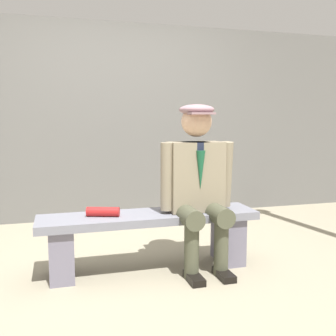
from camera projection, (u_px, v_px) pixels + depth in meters
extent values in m
plane|color=gray|center=(150.00, 269.00, 3.08)|extent=(30.00, 30.00, 0.00)
cube|color=slate|center=(149.00, 217.00, 3.03)|extent=(1.70, 0.39, 0.06)
cube|color=slate|center=(228.00, 238.00, 3.24)|extent=(0.17, 0.33, 0.39)
cube|color=slate|center=(61.00, 253.00, 2.88)|extent=(0.17, 0.33, 0.39)
cube|color=gray|center=(195.00, 176.00, 3.10)|extent=(0.43, 0.23, 0.55)
cylinder|color=#1E2338|center=(195.00, 146.00, 3.07)|extent=(0.24, 0.24, 0.06)
cone|color=#195938|center=(201.00, 170.00, 2.98)|extent=(0.07, 0.07, 0.30)
sphere|color=#DBAD8C|center=(197.00, 121.00, 3.03)|extent=(0.24, 0.24, 0.24)
ellipsoid|color=gray|center=(197.00, 110.00, 3.02)|extent=(0.28, 0.28, 0.08)
cube|color=gray|center=(202.00, 113.00, 2.92)|extent=(0.19, 0.11, 0.02)
cylinder|color=#4B4D39|center=(215.00, 213.00, 3.04)|extent=(0.15, 0.44, 0.15)
cylinder|color=#4B4D39|center=(221.00, 246.00, 2.94)|extent=(0.11, 0.11, 0.45)
cube|color=black|center=(224.00, 275.00, 2.91)|extent=(0.10, 0.24, 0.05)
cylinder|color=gray|center=(226.00, 174.00, 3.12)|extent=(0.11, 0.15, 0.53)
cylinder|color=#4B4D39|center=(186.00, 215.00, 2.97)|extent=(0.15, 0.44, 0.15)
cylinder|color=#4B4D39|center=(192.00, 249.00, 2.88)|extent=(0.11, 0.11, 0.45)
cube|color=black|center=(194.00, 278.00, 2.84)|extent=(0.10, 0.24, 0.05)
cylinder|color=gray|center=(167.00, 177.00, 2.99)|extent=(0.10, 0.11, 0.52)
cylinder|color=#B21E1E|center=(103.00, 212.00, 2.92)|extent=(0.26, 0.14, 0.07)
cube|color=#63625F|center=(114.00, 122.00, 4.74)|extent=(12.00, 0.24, 2.31)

